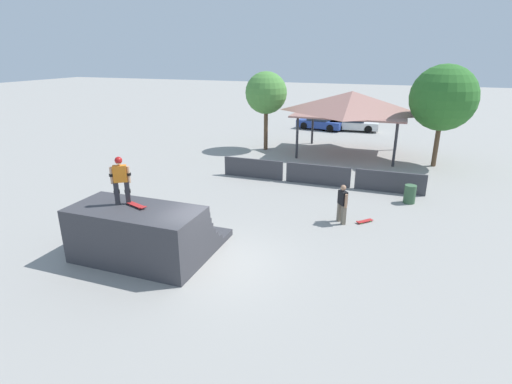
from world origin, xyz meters
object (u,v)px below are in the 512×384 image
bystander_walking (342,202)px  tree_beside_pavilion (443,98)px  tree_far_back (266,93)px  skateboard_on_ground (364,221)px  parked_car_white (354,124)px  skateboard_on_deck (137,205)px  skater_on_deck (120,177)px  parked_car_blue (320,123)px  trash_bin (410,194)px

bystander_walking → tree_beside_pavilion: size_ratio=0.27×
tree_far_back → skateboard_on_ground: bearing=-53.9°
parked_car_white → bystander_walking: bearing=-87.6°
skateboard_on_deck → skateboard_on_ground: 8.95m
skater_on_deck → parked_car_blue: (1.49, 25.44, -2.16)m
bystander_walking → trash_bin: 4.26m
skater_on_deck → tree_far_back: size_ratio=0.30×
tree_beside_pavilion → parked_car_blue: (-8.92, 9.74, -3.46)m
parked_car_blue → parked_car_white: bearing=17.7°
bystander_walking → parked_car_white: bystander_walking is taller
tree_beside_pavilion → bystander_walking: bearing=-110.7°
trash_bin → parked_car_white: bearing=105.0°
skateboard_on_deck → skateboard_on_ground: skateboard_on_deck is taller
skater_on_deck → parked_car_white: skater_on_deck is taller
bystander_walking → parked_car_blue: 20.86m
skateboard_on_ground → tree_beside_pavilion: 11.37m
tree_beside_pavilion → tree_far_back: 11.02m
parked_car_blue → tree_beside_pavilion: bearing=-36.8°
skater_on_deck → parked_car_white: bearing=47.7°
trash_bin → parked_car_blue: bearing=114.0°
skater_on_deck → tree_far_back: 16.43m
skateboard_on_ground → parked_car_white: size_ratio=0.16×
skater_on_deck → trash_bin: bearing=10.7°
tree_beside_pavilion → trash_bin: bearing=-100.9°
trash_bin → skater_on_deck: bearing=-136.6°
skateboard_on_ground → trash_bin: 3.47m
tree_beside_pavilion → parked_car_blue: bearing=132.5°
tree_beside_pavilion → tree_far_back: bearing=176.5°
skateboard_on_ground → parked_car_blue: size_ratio=0.16×
skateboard_on_deck → tree_far_back: tree_far_back is taller
skater_on_deck → tree_far_back: (-0.59, 16.38, 1.15)m
skater_on_deck → skateboard_on_ground: (7.32, 5.52, -2.70)m
tree_far_back → parked_car_white: (4.97, 9.42, -3.31)m
skateboard_on_deck → trash_bin: skateboard_on_deck is taller
tree_far_back → trash_bin: size_ratio=6.30×
tree_beside_pavilion → skater_on_deck: bearing=-123.5°
skater_on_deck → tree_beside_pavilion: size_ratio=0.27×
skateboard_on_ground → trash_bin: size_ratio=0.81×
trash_bin → skateboard_on_deck: bearing=-134.5°
skateboard_on_deck → tree_beside_pavilion: size_ratio=0.14×
trash_bin → tree_far_back: bearing=140.7°
tree_beside_pavilion → trash_bin: tree_beside_pavilion is taller
skateboard_on_deck → parked_car_white: size_ratio=0.20×
skateboard_on_deck → tree_far_back: size_ratio=0.16×
skateboard_on_ground → tree_far_back: bearing=-100.5°
bystander_walking → parked_car_white: 20.72m
skateboard_on_ground → bystander_walking: bearing=-25.8°
tree_beside_pavilion → trash_bin: size_ratio=7.01×
skateboard_on_ground → parked_car_white: bearing=-128.3°
tree_beside_pavilion → skateboard_on_ground: bearing=-106.9°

